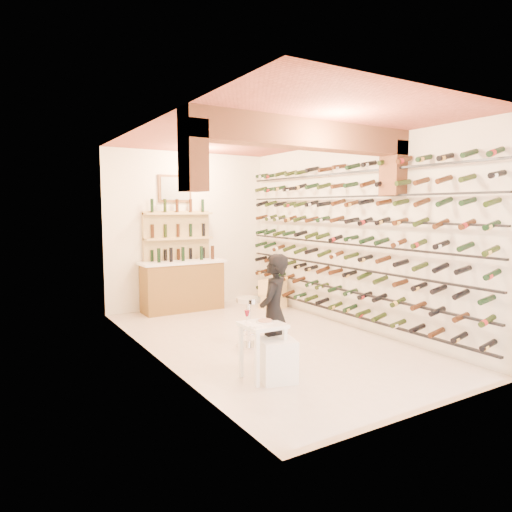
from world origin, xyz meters
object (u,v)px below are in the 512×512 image
Objects in this scene: back_counter at (183,284)px; tasting_table at (262,333)px; wine_rack at (342,238)px; white_stool at (277,360)px; crate_lower at (273,301)px; chrome_barstool at (249,318)px; person at (274,313)px.

tasting_table is at bearing -98.78° from back_counter.
white_stool is at bearing -147.20° from wine_rack.
tasting_table is at bearing -125.16° from crate_lower.
wine_rack reaches higher than white_stool.
chrome_barstool is at bearing -176.34° from wine_rack.
wine_rack is 3.35× the size of back_counter.
wine_rack reaches higher than crate_lower.
back_counter reaches higher than tasting_table.
chrome_barstool reaches higher than white_stool.
wine_rack reaches higher than back_counter.
white_stool is 1.03× the size of crate_lower.
wine_rack is 2.97m from tasting_table.
chrome_barstool reaches higher than crate_lower.
crate_lower is (1.67, -0.77, -0.39)m from back_counter.
person is at bearing -103.88° from chrome_barstool.
wine_rack is 6.82× the size of tasting_table.
white_stool is 4.01m from crate_lower.
white_stool reaches higher than crate_lower.
white_stool is at bearing -122.59° from crate_lower.
back_counter is at bearing 88.24° from chrome_barstool.
chrome_barstool is (-0.08, -2.77, -0.11)m from back_counter.
tasting_table is at bearing -150.94° from wine_rack.
tasting_table reaches higher than chrome_barstool.
crate_lower is at bearing -163.55° from person.
white_stool is at bearing 23.68° from person.
back_counter is at bearing 155.29° from crate_lower.
wine_rack reaches higher than tasting_table.
white_stool is at bearing -106.62° from chrome_barstool.
crate_lower is at bearing 95.03° from wine_rack.
tasting_table reaches higher than white_stool.
wine_rack is at bearing -55.34° from back_counter.
person reaches higher than white_stool.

